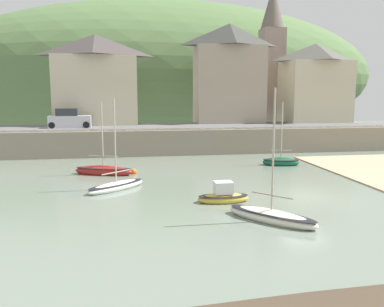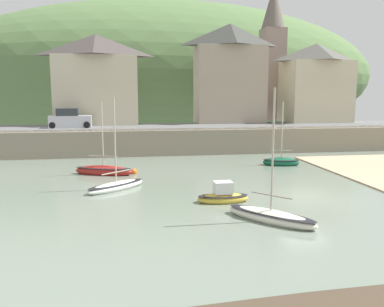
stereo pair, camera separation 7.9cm
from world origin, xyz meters
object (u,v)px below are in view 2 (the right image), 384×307
object	(u,v)px
waterfront_building_right	(315,82)
fishing_boat_green	(271,216)
sailboat_blue_trim	(104,171)
sailboat_nearest_shore	(223,196)
sailboat_tall_mast	(281,162)
waterfront_building_centre	(230,73)
waterfront_building_left	(97,79)
rowboat_small_beached	(116,186)
parked_car_near_slipway	(70,120)
mooring_buoy	(134,172)
church_with_spire	(272,51)

from	to	relation	value
waterfront_building_right	fishing_boat_green	distance (m)	34.13
sailboat_blue_trim	sailboat_nearest_shore	bearing A→B (deg)	-31.79
sailboat_blue_trim	sailboat_tall_mast	size ratio (longest dim) A/B	1.01
waterfront_building_centre	waterfront_building_right	xyz separation A→B (m)	(10.67, -0.00, -1.05)
waterfront_building_left	rowboat_small_beached	world-z (taller)	waterfront_building_left
sailboat_blue_trim	parked_car_near_slipway	bearing A→B (deg)	127.00
waterfront_building_centre	waterfront_building_right	size ratio (longest dim) A/B	1.22
sailboat_nearest_shore	parked_car_near_slipway	distance (m)	23.98
waterfront_building_centre	sailboat_blue_trim	bearing A→B (deg)	-128.68
rowboat_small_beached	sailboat_tall_mast	world-z (taller)	rowboat_small_beached
fishing_boat_green	parked_car_near_slipway	xyz separation A→B (m)	(-12.23, 24.78, 2.95)
rowboat_small_beached	parked_car_near_slipway	world-z (taller)	rowboat_small_beached
sailboat_blue_trim	rowboat_small_beached	distance (m)	4.88
sailboat_nearest_shore	fishing_boat_green	bearing A→B (deg)	-68.51
waterfront_building_left	sailboat_tall_mast	distance (m)	23.18
sailboat_nearest_shore	rowboat_small_beached	distance (m)	6.96
waterfront_building_right	mooring_buoy	size ratio (longest dim) A/B	20.23
waterfront_building_centre	sailboat_nearest_shore	size ratio (longest dim) A/B	4.01
fishing_boat_green	mooring_buoy	world-z (taller)	fishing_boat_green
sailboat_nearest_shore	fishing_boat_green	distance (m)	3.85
sailboat_nearest_shore	sailboat_tall_mast	xyz separation A→B (m)	(7.35, 10.23, -0.03)
waterfront_building_right	mooring_buoy	bearing A→B (deg)	-142.29
waterfront_building_centre	mooring_buoy	xyz separation A→B (m)	(-11.53, -17.16, -8.05)
waterfront_building_left	rowboat_small_beached	bearing A→B (deg)	-83.37
mooring_buoy	parked_car_near_slipway	bearing A→B (deg)	115.87
waterfront_building_left	fishing_boat_green	size ratio (longest dim) A/B	1.57
sailboat_nearest_shore	mooring_buoy	bearing A→B (deg)	118.58
waterfront_building_right	sailboat_blue_trim	size ratio (longest dim) A/B	1.73
waterfront_building_left	waterfront_building_right	xyz separation A→B (m)	(25.89, 0.00, -0.25)
waterfront_building_right	mooring_buoy	xyz separation A→B (m)	(-22.20, -17.16, -7.00)
sailboat_tall_mast	parked_car_near_slipway	xyz separation A→B (m)	(-18.16, 10.98, 2.93)
waterfront_building_centre	rowboat_small_beached	xyz separation A→B (m)	(-12.68, -21.89, -7.95)
waterfront_building_left	sailboat_nearest_shore	bearing A→B (deg)	-71.97
rowboat_small_beached	waterfront_building_left	bearing A→B (deg)	56.20
waterfront_building_centre	sailboat_tall_mast	xyz separation A→B (m)	(0.49, -15.48, -7.91)
sailboat_nearest_shore	waterfront_building_left	bearing A→B (deg)	107.94
sailboat_tall_mast	mooring_buoy	distance (m)	12.14
fishing_boat_green	parked_car_near_slipway	bearing A→B (deg)	164.85
sailboat_blue_trim	rowboat_small_beached	xyz separation A→B (m)	(1.03, -4.77, -0.06)
rowboat_small_beached	sailboat_blue_trim	bearing A→B (deg)	61.77
waterfront_building_left	parked_car_near_slipway	size ratio (longest dim) A/B	2.37
sailboat_tall_mast	fishing_boat_green	xyz separation A→B (m)	(-5.93, -13.81, -0.03)
fishing_boat_green	sailboat_tall_mast	bearing A→B (deg)	115.34
sailboat_tall_mast	sailboat_blue_trim	bearing A→B (deg)	-159.31
church_with_spire	fishing_boat_green	size ratio (longest dim) A/B	2.74
church_with_spire	waterfront_building_centre	bearing A→B (deg)	-148.83
church_with_spire	parked_car_near_slipway	size ratio (longest dim) A/B	4.13
mooring_buoy	waterfront_building_centre	bearing A→B (deg)	56.11
church_with_spire	sailboat_nearest_shore	size ratio (longest dim) A/B	6.05
sailboat_nearest_shore	waterfront_building_right	bearing A→B (deg)	55.63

